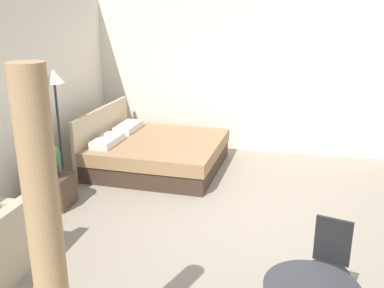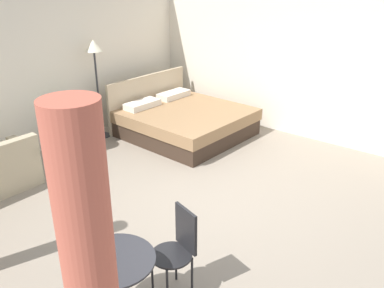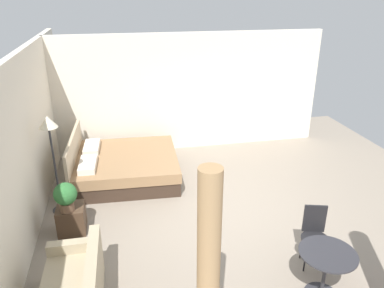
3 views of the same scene
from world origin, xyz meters
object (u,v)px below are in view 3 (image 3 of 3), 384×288
(potted_plant, at_px, (65,196))
(balcony_table, at_px, (326,266))
(vase, at_px, (70,197))
(floor_lamp, at_px, (50,134))
(cafe_chair_near_window, at_px, (315,230))
(nightstand, at_px, (72,219))
(bed, at_px, (124,166))

(potted_plant, xyz_separation_m, balcony_table, (-2.06, -3.40, -0.25))
(vase, xyz_separation_m, floor_lamp, (0.58, 0.26, 0.92))
(floor_lamp, relative_size, cafe_chair_near_window, 1.99)
(floor_lamp, bearing_deg, vase, -155.52)
(vase, distance_m, cafe_chair_near_window, 3.92)
(nightstand, relative_size, potted_plant, 0.94)
(nightstand, xyz_separation_m, potted_plant, (-0.10, 0.02, 0.51))
(nightstand, relative_size, cafe_chair_near_window, 0.51)
(balcony_table, bearing_deg, nightstand, 57.36)
(nightstand, distance_m, vase, 0.37)
(floor_lamp, bearing_deg, bed, -48.38)
(cafe_chair_near_window, bearing_deg, nightstand, 66.97)
(bed, xyz_separation_m, floor_lamp, (-1.06, 1.19, 1.22))
(potted_plant, distance_m, vase, 0.28)
(cafe_chair_near_window, bearing_deg, balcony_table, 163.89)
(floor_lamp, bearing_deg, nightstand, -159.55)
(bed, height_order, vase, bed)
(vase, relative_size, floor_lamp, 0.13)
(nightstand, bearing_deg, vase, -1.46)
(potted_plant, bearing_deg, vase, -6.78)
(potted_plant, relative_size, balcony_table, 0.67)
(nightstand, distance_m, potted_plant, 0.52)
(potted_plant, bearing_deg, balcony_table, -121.25)
(potted_plant, bearing_deg, cafe_chair_near_window, -111.53)
(vase, distance_m, floor_lamp, 1.12)
(potted_plant, bearing_deg, floor_lamp, 16.56)
(potted_plant, bearing_deg, nightstand, -13.01)
(bed, distance_m, cafe_chair_near_window, 4.21)
(balcony_table, xyz_separation_m, cafe_chair_near_window, (0.65, -0.19, 0.06))
(vase, relative_size, balcony_table, 0.32)
(bed, bearing_deg, vase, 150.51)
(vase, relative_size, cafe_chair_near_window, 0.25)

